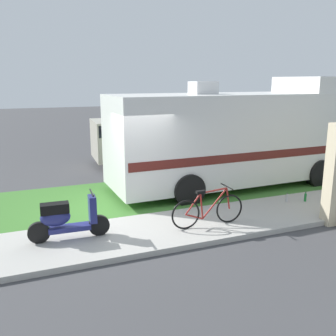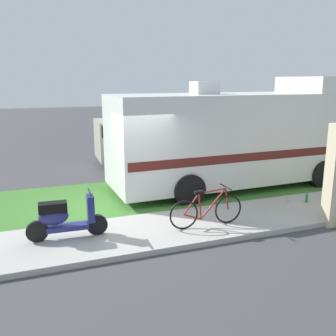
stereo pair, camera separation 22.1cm
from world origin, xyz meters
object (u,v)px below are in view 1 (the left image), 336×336
scooter (66,218)px  pickup_truck_near (143,140)px  motorhome_rv (239,136)px  bicycle (208,210)px  bottle_spare (305,197)px  bottle_green (287,198)px

scooter → pickup_truck_near: (3.89, 6.83, 0.38)m
motorhome_rv → bicycle: size_ratio=4.50×
bicycle → bottle_spare: 3.33m
bicycle → bottle_green: size_ratio=7.47×
motorhome_rv → scooter: (-5.62, -2.47, -1.05)m
motorhome_rv → bicycle: motorhome_rv is taller
scooter → bottle_spare: size_ratio=6.13×
pickup_truck_near → motorhome_rv: bearing=-68.4°
pickup_truck_near → bottle_spare: size_ratio=19.71×
motorhome_rv → bottle_spare: 2.80m
scooter → bottle_green: size_ratio=6.99×
motorhome_rv → bottle_spare: motorhome_rv is taller
bicycle → bottle_green: bicycle is taller
motorhome_rv → bottle_green: bearing=-83.8°
pickup_truck_near → bottle_spare: bearing=-70.0°
bottle_spare → bottle_green: bearing=159.9°
pickup_truck_near → bottle_green: (1.96, -6.51, -0.74)m
bottle_spare → motorhome_rv: bearing=106.9°
pickup_truck_near → bicycle: bearing=-96.6°
bicycle → bottle_spare: bearing=9.8°
pickup_truck_near → bottle_green: size_ratio=22.48×
bicycle → pickup_truck_near: pickup_truck_near is taller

